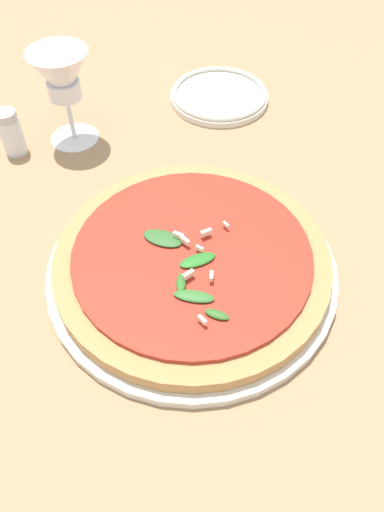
{
  "coord_description": "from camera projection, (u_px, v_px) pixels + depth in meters",
  "views": [
    {
      "loc": [
        -0.09,
        0.34,
        0.46
      ],
      "look_at": [
        -0.02,
        -0.02,
        0.03
      ],
      "focal_mm": 35.0,
      "sensor_mm": 36.0,
      "label": 1
    }
  ],
  "objects": [
    {
      "name": "wine_glass",
      "position": [
        62.0,
        80.0,
        0.68
      ],
      "size": [
        0.08,
        0.08,
        0.14
      ],
      "color": "white",
      "rests_on": "ground_plane"
    },
    {
      "name": "side_plate_white",
      "position": [
        219.0,
        95.0,
        0.81
      ],
      "size": [
        0.16,
        0.16,
        0.02
      ],
      "color": "silver",
      "rests_on": "ground_plane"
    },
    {
      "name": "shaker_pepper",
      "position": [
        11.0,
        133.0,
        0.71
      ],
      "size": [
        0.03,
        0.03,
        0.07
      ],
      "color": "silver",
      "rests_on": "ground_plane"
    },
    {
      "name": "ground_plane",
      "position": [
        168.0,
        282.0,
        0.58
      ],
      "size": [
        6.0,
        6.0,
        0.0
      ],
      "primitive_type": "plane",
      "color": "#9E7A56"
    },
    {
      "name": "pizza_arugula_main",
      "position": [
        192.0,
        263.0,
        0.57
      ],
      "size": [
        0.34,
        0.34,
        0.05
      ],
      "color": "silver",
      "rests_on": "ground_plane"
    }
  ]
}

